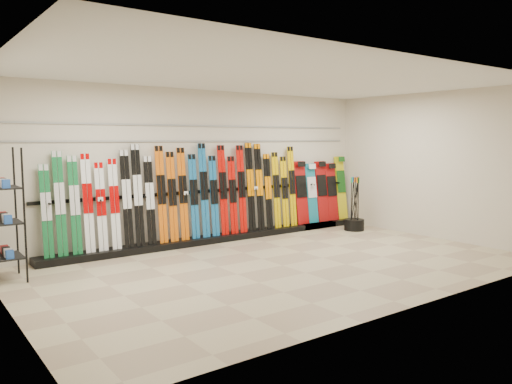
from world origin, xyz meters
TOP-DOWN VIEW (x-y plane):
  - floor at (0.00, 0.00)m, footprint 8.00×8.00m
  - back_wall at (0.00, 2.50)m, footprint 8.00×0.00m
  - left_wall at (-4.00, 0.00)m, footprint 0.00×5.00m
  - right_wall at (4.00, 0.00)m, footprint 0.00×5.00m
  - ceiling at (0.00, 0.00)m, footprint 8.00×8.00m
  - ski_rack_base at (0.22, 2.28)m, footprint 8.00×0.40m
  - skis at (-0.43, 2.31)m, footprint 5.37×0.20m
  - snowboards at (3.09, 2.35)m, footprint 1.59×0.23m
  - accessory_rack at (-3.75, 1.70)m, footprint 0.40×0.60m
  - pole_bin at (3.29, 1.50)m, footprint 0.44×0.44m
  - ski_poles at (3.28, 1.47)m, footprint 0.29×0.34m
  - slatwall_rail_0 at (0.00, 2.48)m, footprint 7.60×0.02m
  - slatwall_rail_1 at (0.00, 2.48)m, footprint 7.60×0.02m

SIDE VIEW (x-z plane):
  - floor at x=0.00m, z-range 0.00..0.00m
  - ski_rack_base at x=0.22m, z-range 0.00..0.12m
  - pole_bin at x=3.29m, z-range 0.00..0.25m
  - ski_poles at x=3.28m, z-range 0.02..1.20m
  - snowboards at x=3.09m, z-range 0.07..1.57m
  - accessory_rack at x=-3.75m, z-range 0.00..1.92m
  - skis at x=-0.43m, z-range 0.05..1.89m
  - back_wall at x=0.00m, z-range -2.50..5.50m
  - left_wall at x=-4.00m, z-range -1.00..4.00m
  - right_wall at x=4.00m, z-range -1.00..4.00m
  - slatwall_rail_0 at x=0.00m, z-range 1.98..2.02m
  - slatwall_rail_1 at x=0.00m, z-range 2.28..2.31m
  - ceiling at x=0.00m, z-range 3.00..3.00m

